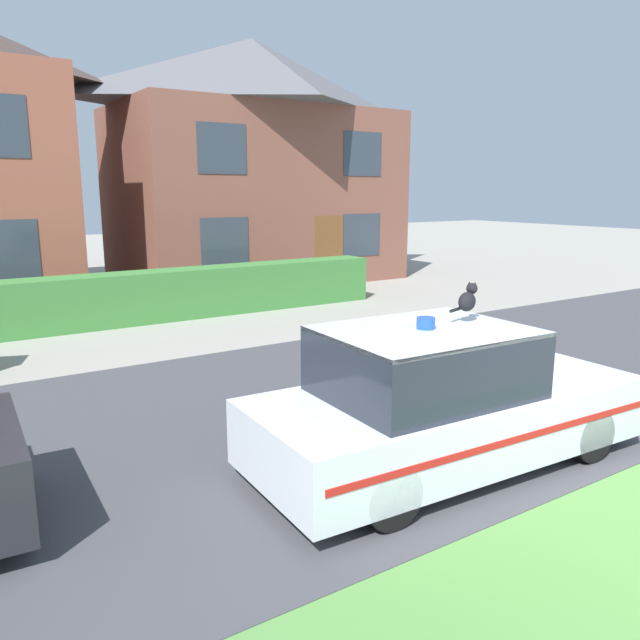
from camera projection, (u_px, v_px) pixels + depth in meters
road_strip at (370, 395)px, 8.84m from camera, size 28.00×6.71×0.01m
garden_hedge at (161, 295)px, 13.88m from camera, size 10.86×0.83×1.11m
police_car at (441, 402)px, 6.49m from camera, size 4.36×1.91×1.61m
cat at (468, 299)px, 6.48m from camera, size 0.36×0.23×0.30m
house_right at (254, 160)px, 19.75m from camera, size 8.81×5.53×7.39m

